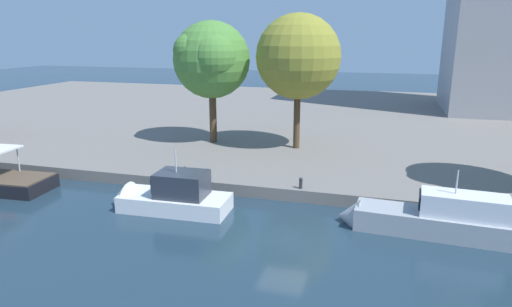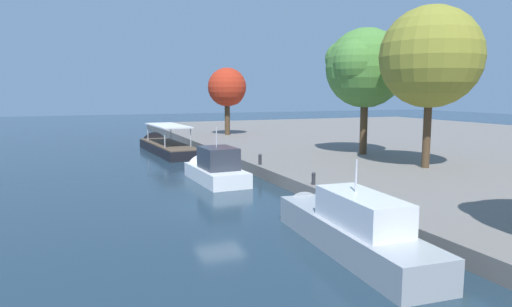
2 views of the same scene
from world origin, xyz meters
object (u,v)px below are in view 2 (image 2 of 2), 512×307
(motor_yacht_1, at_px, (213,171))
(mooring_bollard_1, at_px, (314,178))
(tour_boat_0, at_px, (166,148))
(tree_2, at_px, (228,89))
(tree_4, at_px, (434,57))
(tree_1, at_px, (363,67))
(mooring_bollard_0, at_px, (260,159))
(motor_yacht_2, at_px, (346,231))

(motor_yacht_1, bearing_deg, mooring_bollard_1, -155.48)
(tour_boat_0, height_order, tree_2, tree_2)
(tree_4, bearing_deg, motor_yacht_1, -110.64)
(tree_1, height_order, tree_2, tree_1)
(motor_yacht_1, bearing_deg, mooring_bollard_0, -84.37)
(motor_yacht_2, xyz_separation_m, tree_2, (-40.55, 8.69, 6.04))
(tree_1, distance_m, tree_2, 22.82)
(mooring_bollard_1, bearing_deg, mooring_bollard_0, -179.93)
(tour_boat_0, relative_size, tree_2, 1.69)
(tree_1, bearing_deg, motor_yacht_1, -80.08)
(motor_yacht_2, bearing_deg, tour_boat_0, 5.41)
(tour_boat_0, relative_size, tree_4, 1.25)
(motor_yacht_2, height_order, tree_2, tree_2)
(tour_boat_0, height_order, tree_4, tree_4)
(tree_1, relative_size, tree_2, 1.28)
(mooring_bollard_0, distance_m, tree_2, 25.46)
(motor_yacht_1, distance_m, tree_1, 16.40)
(tree_2, bearing_deg, tree_4, 9.49)
(mooring_bollard_1, bearing_deg, motor_yacht_1, -153.40)
(tree_1, bearing_deg, mooring_bollard_0, -79.27)
(mooring_bollard_0, height_order, tree_4, tree_4)
(motor_yacht_2, xyz_separation_m, mooring_bollard_0, (-16.33, 3.04, 0.60))
(mooring_bollard_0, xyz_separation_m, tree_1, (-1.96, 10.37, 7.16))
(tree_4, bearing_deg, tree_1, -177.60)
(tour_boat_0, xyz_separation_m, tree_4, (22.45, 14.65, 8.30))
(motor_yacht_1, xyz_separation_m, motor_yacht_2, (15.81, 0.80, 0.04))
(tree_4, bearing_deg, mooring_bollard_0, -119.27)
(tree_2, distance_m, tree_4, 30.70)
(tour_boat_0, distance_m, tree_1, 21.90)
(tour_boat_0, relative_size, mooring_bollard_0, 17.36)
(motor_yacht_2, height_order, mooring_bollard_0, motor_yacht_2)
(tree_2, xyz_separation_m, tree_4, (30.22, 5.05, 1.98))
(tour_boat_0, xyz_separation_m, tree_2, (-7.77, 9.60, 6.32))
(mooring_bollard_0, height_order, mooring_bollard_1, mooring_bollard_0)
(tree_2, bearing_deg, motor_yacht_1, -20.98)
(motor_yacht_1, height_order, tree_2, tree_2)
(motor_yacht_2, distance_m, mooring_bollard_1, 8.69)
(tour_boat_0, xyz_separation_m, mooring_bollard_0, (16.45, 3.95, 0.88))
(mooring_bollard_1, bearing_deg, tree_2, 170.14)
(tree_4, bearing_deg, motor_yacht_2, -53.06)
(mooring_bollard_0, relative_size, mooring_bollard_1, 1.09)
(motor_yacht_1, relative_size, tree_4, 0.68)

